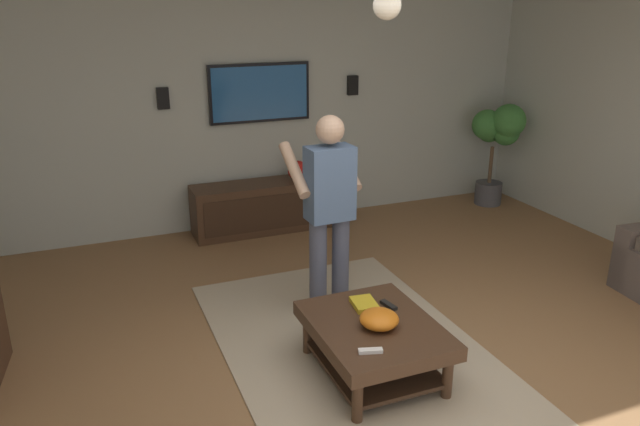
% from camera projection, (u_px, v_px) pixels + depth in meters
% --- Properties ---
extents(ground_plane, '(8.47, 8.47, 0.00)m').
position_uv_depth(ground_plane, '(403.00, 394.00, 4.03)').
color(ground_plane, olive).
extents(wall_back_tv, '(0.10, 7.00, 2.82)m').
position_uv_depth(wall_back_tv, '(246.00, 100.00, 6.70)').
color(wall_back_tv, '#B2B7AD').
rests_on(wall_back_tv, ground).
extents(area_rug, '(3.18, 1.81, 0.01)m').
position_uv_depth(area_rug, '(360.00, 358.00, 4.42)').
color(area_rug, tan).
rests_on(area_rug, ground).
extents(coffee_table, '(1.00, 0.80, 0.40)m').
position_uv_depth(coffee_table, '(374.00, 337.00, 4.15)').
color(coffee_table, '#422B1C').
rests_on(coffee_table, ground).
extents(media_console, '(0.45, 1.70, 0.55)m').
position_uv_depth(media_console, '(270.00, 206.00, 6.83)').
color(media_console, '#422B1C').
rests_on(media_console, ground).
extents(tv, '(0.05, 1.12, 0.63)m').
position_uv_depth(tv, '(260.00, 93.00, 6.63)').
color(tv, black).
extents(person_standing, '(0.55, 0.55, 1.64)m').
position_uv_depth(person_standing, '(329.00, 205.00, 4.80)').
color(person_standing, '#4C5166').
rests_on(person_standing, ground).
extents(potted_plant_tall, '(0.61, 0.55, 1.27)m').
position_uv_depth(potted_plant_tall, '(497.00, 135.00, 7.47)').
color(potted_plant_tall, '#4C4C51').
rests_on(potted_plant_tall, ground).
extents(bowl, '(0.26, 0.26, 0.12)m').
position_uv_depth(bowl, '(379.00, 319.00, 4.05)').
color(bowl, orange).
rests_on(bowl, coffee_table).
extents(remote_white, '(0.09, 0.16, 0.02)m').
position_uv_depth(remote_white, '(371.00, 351.00, 3.77)').
color(remote_white, white).
rests_on(remote_white, coffee_table).
extents(remote_black, '(0.16, 0.07, 0.02)m').
position_uv_depth(remote_black, '(389.00, 305.00, 4.33)').
color(remote_black, black).
rests_on(remote_black, coffee_table).
extents(book, '(0.24, 0.19, 0.04)m').
position_uv_depth(book, '(364.00, 304.00, 4.34)').
color(book, gold).
rests_on(book, coffee_table).
extents(vase_round, '(0.22, 0.22, 0.22)m').
position_uv_depth(vase_round, '(298.00, 170.00, 6.78)').
color(vase_round, red).
rests_on(vase_round, media_console).
extents(wall_speaker_left, '(0.06, 0.12, 0.22)m').
position_uv_depth(wall_speaker_left, '(353.00, 85.00, 7.03)').
color(wall_speaker_left, black).
extents(wall_speaker_right, '(0.06, 0.12, 0.22)m').
position_uv_depth(wall_speaker_right, '(163.00, 98.00, 6.28)').
color(wall_speaker_right, black).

